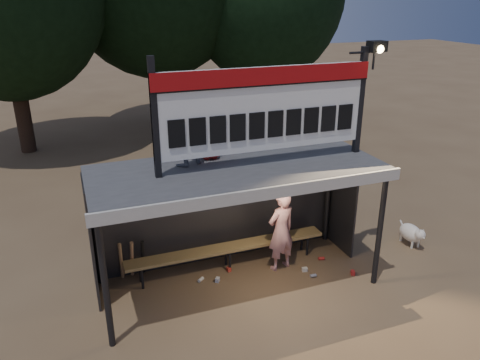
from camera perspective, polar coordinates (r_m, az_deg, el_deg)
ground at (r=9.02m, az=-0.30°, el=-12.36°), size 80.00×80.00×0.00m
player at (r=9.08m, az=5.01°, el=-6.20°), size 0.67×0.53×1.63m
child_a at (r=7.93m, az=-6.87°, el=5.92°), size 0.69×0.60×1.19m
child_b at (r=8.24m, az=-3.73°, el=5.50°), size 0.44×0.30×0.87m
dugout_shelter at (r=8.34m, az=-0.91°, el=-0.89°), size 5.10×2.08×2.32m
scoreboard_assembly at (r=7.87m, az=3.53°, el=8.98°), size 4.10×0.27×1.99m
bench at (r=9.23m, az=-1.51°, el=-8.33°), size 4.00×0.35×0.48m
dog at (r=10.75m, az=20.22°, el=-6.09°), size 0.36×0.81×0.49m
bats at (r=9.12m, az=-13.03°, el=-9.35°), size 0.48×0.32×0.84m
litter at (r=9.27m, az=4.61°, el=-11.11°), size 2.94×1.07×0.08m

